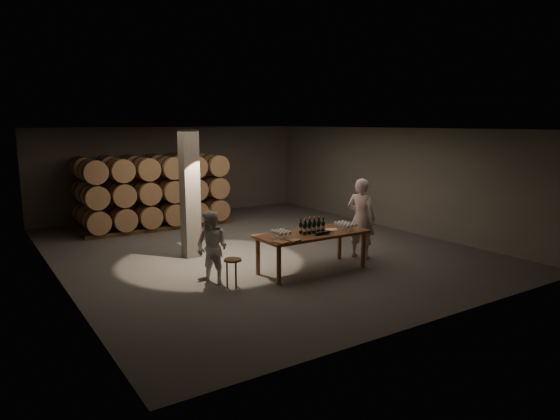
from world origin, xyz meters
TOP-DOWN VIEW (x-y plane):
  - room at (-1.80, 0.20)m, footprint 12.00×12.00m
  - tasting_table at (0.00, -2.50)m, footprint 2.60×1.10m
  - barrel_stack_back at (-1.35, 5.20)m, footprint 4.70×0.95m
  - barrel_stack_front at (-1.35, 3.80)m, footprint 4.70×0.95m
  - bottle_cluster at (-0.00, -2.50)m, footprint 0.61×0.24m
  - lying_bottles at (0.07, -2.80)m, footprint 0.46×0.08m
  - glass_cluster_left at (-0.90, -2.60)m, footprint 0.31×0.42m
  - glass_cluster_right at (0.86, -2.65)m, footprint 0.30×0.52m
  - plate at (0.55, -2.53)m, footprint 0.29×0.29m
  - notebook_near at (-0.81, -2.95)m, footprint 0.30×0.26m
  - notebook_corner at (-1.12, -2.90)m, footprint 0.30×0.35m
  - pen at (-0.69, -2.91)m, footprint 0.15×0.04m
  - stool at (-2.06, -2.54)m, footprint 0.36×0.36m
  - person_man at (1.71, -2.25)m, footprint 0.73×0.87m
  - person_woman at (-2.30, -2.09)m, footprint 0.87×0.94m

SIDE VIEW (x-z plane):
  - stool at x=-2.06m, z-range 0.19..0.80m
  - person_woman at x=-2.30m, z-range 0.00..1.56m
  - tasting_table at x=0.00m, z-range 0.35..1.25m
  - pen at x=-0.69m, z-range 0.90..0.91m
  - plate at x=0.55m, z-range 0.90..0.92m
  - notebook_corner at x=-1.12m, z-range 0.90..0.92m
  - notebook_near at x=-0.81m, z-range 0.90..0.93m
  - lying_bottles at x=0.07m, z-range 0.90..0.98m
  - person_man at x=1.71m, z-range 0.00..2.01m
  - glass_cluster_right at x=0.86m, z-range 0.94..1.11m
  - bottle_cluster at x=0.00m, z-range 0.85..1.20m
  - glass_cluster_left at x=-0.90m, z-range 0.94..1.12m
  - barrel_stack_back at x=-1.35m, z-range 0.04..2.35m
  - barrel_stack_front at x=-1.35m, z-range 0.04..2.35m
  - room at x=-1.80m, z-range -4.40..7.60m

